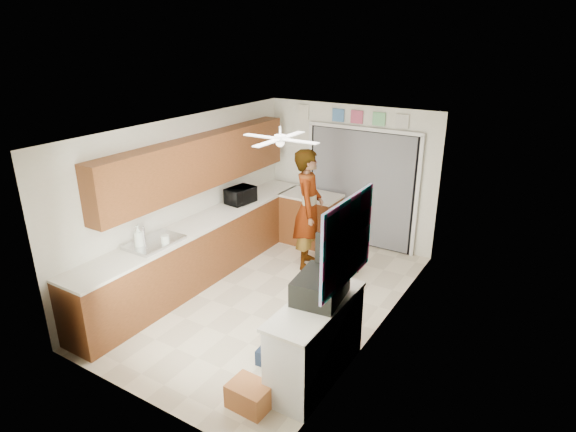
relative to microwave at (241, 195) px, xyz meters
The scene contains 39 objects.
floor 1.95m from the microwave, 36.92° to the right, with size 5.00×5.00×0.00m, color beige.
ceiling 2.16m from the microwave, 36.92° to the right, with size 5.00×5.00×0.00m, color white.
wall_back 2.01m from the microwave, 49.65° to the left, with size 3.20×3.20×0.00m, color white.
wall_front 3.71m from the microwave, 69.54° to the right, with size 3.20×3.20×0.00m, color white.
wall_left 1.04m from the microwave, 107.31° to the right, with size 5.00×5.00×0.00m, color white.
wall_right 3.06m from the microwave, 18.59° to the right, with size 5.00×5.00×0.00m, color white.
left_base_cabinets 1.16m from the microwave, 90.21° to the right, with size 0.60×4.80×0.90m, color brown.
left_countertop 0.99m from the microwave, 89.63° to the right, with size 0.62×4.80×0.04m, color white.
upper_cabinets 1.07m from the microwave, 100.51° to the right, with size 0.32×4.00×0.80m, color brown.
sink_basin 1.98m from the microwave, 89.82° to the right, with size 0.50×0.76×0.06m, color silver.
faucet 1.98m from the microwave, 95.31° to the right, with size 0.03×0.03×0.22m, color silver.
peninsula_base 1.44m from the microwave, 52.18° to the left, with size 1.00×0.60×0.90m, color brown.
peninsula_top 1.31m from the microwave, 52.18° to the left, with size 1.04×0.64×0.04m, color white.
back_opening_recess 2.15m from the microwave, 44.05° to the left, with size 2.00×0.06×2.10m, color black.
curtain_panel 2.12m from the microwave, 43.28° to the left, with size 1.90×0.03×2.05m, color gray.
door_trim_left 1.56m from the microwave, 70.25° to the left, with size 0.06×0.04×2.10m, color white.
door_trim_right 2.96m from the microwave, 29.74° to the left, with size 0.06×0.04×2.10m, color white.
door_trim_head 2.37m from the microwave, 43.47° to the left, with size 2.10×0.04×0.06m, color white.
header_frame_1 2.20m from the microwave, 55.03° to the left, with size 0.22×0.02×0.22m, color #487EC2.
header_frame_2 2.38m from the microwave, 46.97° to the left, with size 0.22×0.02×0.22m, color #C2486B.
header_frame_3 2.64m from the microwave, 39.79° to the left, with size 0.22×0.02×0.22m, color #6DC080.
header_frame_4 2.93m from the microwave, 34.26° to the left, with size 0.22×0.02×0.22m, color beige.
route66_sign 1.96m from the microwave, 76.96° to the left, with size 0.22×0.02×0.26m, color silver.
right_counter_base 3.48m from the microwave, 39.40° to the right, with size 0.50×1.40×0.90m, color white.
right_counter_top 3.42m from the microwave, 39.51° to the right, with size 0.54×1.44×0.04m, color white.
abstract_painting 3.54m from the microwave, 34.46° to the right, with size 0.03×1.15×0.95m, color #E554B2.
ceiling_fan 1.96m from the microwave, 30.84° to the right, with size 1.14×1.14×0.24m, color white.
microwave is the anchor object (origin of this frame).
soap_bottle 2.19m from the microwave, 91.19° to the right, with size 0.13×0.13×0.34m, color silver.
jar_a 1.95m from the microwave, 84.34° to the right, with size 0.11×0.11×0.16m, color silver.
paper_towel_roll 2.14m from the microwave, 91.81° to the right, with size 0.11×0.11×0.24m, color white.
suitcase 3.32m from the microwave, 38.08° to the right, with size 0.48×0.64×0.27m, color black.
suitcase_rim 3.33m from the microwave, 38.08° to the right, with size 0.44×0.58×0.02m, color yellow.
suitcase_lid 3.16m from the microwave, 33.93° to the right, with size 0.42×0.03×0.50m, color black.
cardboard_box 3.86m from the microwave, 52.12° to the right, with size 0.43×0.33×0.27m, color #B65F39.
navy_crate 3.23m from the microwave, 46.85° to the right, with size 0.31×0.26×0.19m, color #152036.
cabinet_door_panel 2.20m from the microwave, 13.79° to the right, with size 0.46×0.03×0.68m, color brown.
man 1.22m from the microwave, 10.04° to the left, with size 0.72×0.47×1.98m, color white.
dog 2.16m from the microwave, ahead, with size 0.22×0.51×0.40m, color black.
Camera 1 is at (3.42, -5.16, 3.66)m, focal length 30.00 mm.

